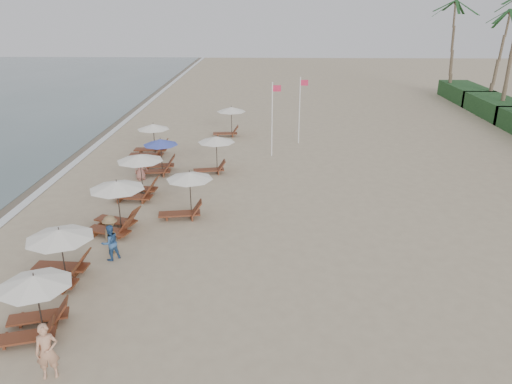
{
  "coord_description": "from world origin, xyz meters",
  "views": [
    {
      "loc": [
        1.36,
        -15.5,
        9.65
      ],
      "look_at": [
        0.77,
        6.14,
        1.3
      ],
      "focal_mm": 34.42,
      "sensor_mm": 36.0,
      "label": 1
    }
  ],
  "objects_px": {
    "lounger_station_3": "(137,177)",
    "lounger_station_4": "(157,157)",
    "beachgoer_mid_a": "(110,243)",
    "flag_pole_near": "(273,116)",
    "lounger_station_2": "(114,206)",
    "lounger_station_5": "(150,142)",
    "inland_station_0": "(185,190)",
    "beachgoer_near": "(47,351)",
    "lounger_station_1": "(56,255)",
    "inland_station_2": "(229,118)",
    "lounger_station_0": "(32,304)",
    "inland_station_1": "(213,150)",
    "beachgoer_far_b": "(140,167)",
    "beachgoer_mid_b": "(111,235)"
  },
  "relations": [
    {
      "from": "lounger_station_1",
      "to": "lounger_station_5",
      "type": "xyz_separation_m",
      "value": [
        -0.25,
        15.93,
        -0.11
      ]
    },
    {
      "from": "beachgoer_mid_a",
      "to": "beachgoer_far_b",
      "type": "bearing_deg",
      "value": -126.8
    },
    {
      "from": "inland_station_1",
      "to": "inland_station_2",
      "type": "height_order",
      "value": "same"
    },
    {
      "from": "lounger_station_2",
      "to": "lounger_station_3",
      "type": "relative_size",
      "value": 0.98
    },
    {
      "from": "lounger_station_4",
      "to": "beachgoer_mid_a",
      "type": "distance_m",
      "value": 10.83
    },
    {
      "from": "inland_station_0",
      "to": "inland_station_1",
      "type": "bearing_deg",
      "value": 84.64
    },
    {
      "from": "lounger_station_5",
      "to": "lounger_station_4",
      "type": "bearing_deg",
      "value": -70.16
    },
    {
      "from": "lounger_station_3",
      "to": "beachgoer_near",
      "type": "xyz_separation_m",
      "value": [
        0.95,
        -13.37,
        -0.33
      ]
    },
    {
      "from": "beachgoer_near",
      "to": "flag_pole_near",
      "type": "relative_size",
      "value": 0.34
    },
    {
      "from": "inland_station_1",
      "to": "beachgoer_mid_a",
      "type": "xyz_separation_m",
      "value": [
        -2.96,
        -10.94,
        -0.69
      ]
    },
    {
      "from": "beachgoer_near",
      "to": "lounger_station_2",
      "type": "bearing_deg",
      "value": 78.43
    },
    {
      "from": "beachgoer_mid_a",
      "to": "inland_station_1",
      "type": "bearing_deg",
      "value": -148.85
    },
    {
      "from": "lounger_station_1",
      "to": "lounger_station_4",
      "type": "xyz_separation_m",
      "value": [
        0.98,
        12.52,
        -0.1
      ]
    },
    {
      "from": "lounger_station_0",
      "to": "lounger_station_5",
      "type": "bearing_deg",
      "value": 92.35
    },
    {
      "from": "lounger_station_1",
      "to": "flag_pole_near",
      "type": "relative_size",
      "value": 0.56
    },
    {
      "from": "lounger_station_1",
      "to": "lounger_station_3",
      "type": "xyz_separation_m",
      "value": [
        0.81,
        8.43,
        0.09
      ]
    },
    {
      "from": "beachgoer_mid_a",
      "to": "flag_pole_near",
      "type": "height_order",
      "value": "flag_pole_near"
    },
    {
      "from": "flag_pole_near",
      "to": "lounger_station_3",
      "type": "bearing_deg",
      "value": -132.53
    },
    {
      "from": "inland_station_0",
      "to": "inland_station_2",
      "type": "relative_size",
      "value": 1.04
    },
    {
      "from": "lounger_station_2",
      "to": "flag_pole_near",
      "type": "bearing_deg",
      "value": 59.12
    },
    {
      "from": "lounger_station_0",
      "to": "lounger_station_2",
      "type": "xyz_separation_m",
      "value": [
        0.31,
        7.42,
        0.14
      ]
    },
    {
      "from": "lounger_station_0",
      "to": "beachgoer_far_b",
      "type": "relative_size",
      "value": 1.66
    },
    {
      "from": "lounger_station_0",
      "to": "beachgoer_far_b",
      "type": "xyz_separation_m",
      "value": [
        -0.26,
        14.33,
        -0.32
      ]
    },
    {
      "from": "lounger_station_0",
      "to": "flag_pole_near",
      "type": "bearing_deg",
      "value": 68.99
    },
    {
      "from": "lounger_station_1",
      "to": "inland_station_1",
      "type": "bearing_deg",
      "value": 70.85
    },
    {
      "from": "lounger_station_1",
      "to": "inland_station_1",
      "type": "relative_size",
      "value": 1.06
    },
    {
      "from": "lounger_station_1",
      "to": "beachgoer_far_b",
      "type": "height_order",
      "value": "lounger_station_1"
    },
    {
      "from": "lounger_station_4",
      "to": "lounger_station_1",
      "type": "bearing_deg",
      "value": -94.48
    },
    {
      "from": "flag_pole_near",
      "to": "inland_station_0",
      "type": "bearing_deg",
      "value": -112.19
    },
    {
      "from": "beachgoer_near",
      "to": "beachgoer_far_b",
      "type": "distance_m",
      "value": 16.25
    },
    {
      "from": "lounger_station_2",
      "to": "inland_station_2",
      "type": "relative_size",
      "value": 1.04
    },
    {
      "from": "inland_station_0",
      "to": "beachgoer_far_b",
      "type": "distance_m",
      "value": 6.35
    },
    {
      "from": "lounger_station_5",
      "to": "beachgoer_near",
      "type": "relative_size",
      "value": 1.61
    },
    {
      "from": "lounger_station_0",
      "to": "inland_station_1",
      "type": "relative_size",
      "value": 0.97
    },
    {
      "from": "lounger_station_3",
      "to": "lounger_station_5",
      "type": "bearing_deg",
      "value": 98.03
    },
    {
      "from": "inland_station_2",
      "to": "beachgoer_mid_a",
      "type": "distance_m",
      "value": 20.07
    },
    {
      "from": "beachgoer_mid_a",
      "to": "lounger_station_3",
      "type": "bearing_deg",
      "value": -128.45
    },
    {
      "from": "inland_station_1",
      "to": "inland_station_2",
      "type": "bearing_deg",
      "value": 88.5
    },
    {
      "from": "lounger_station_5",
      "to": "inland_station_0",
      "type": "bearing_deg",
      "value": -68.05
    },
    {
      "from": "lounger_station_3",
      "to": "inland_station_2",
      "type": "xyz_separation_m",
      "value": [
        3.81,
        13.08,
        0.25
      ]
    },
    {
      "from": "inland_station_0",
      "to": "beachgoer_mid_b",
      "type": "distance_m",
      "value": 4.55
    },
    {
      "from": "beachgoer_near",
      "to": "lounger_station_1",
      "type": "bearing_deg",
      "value": 92.35
    },
    {
      "from": "inland_station_2",
      "to": "lounger_station_2",
      "type": "bearing_deg",
      "value": -102.41
    },
    {
      "from": "inland_station_0",
      "to": "lounger_station_0",
      "type": "bearing_deg",
      "value": -109.64
    },
    {
      "from": "lounger_station_1",
      "to": "beachgoer_mid_a",
      "type": "bearing_deg",
      "value": 49.97
    },
    {
      "from": "lounger_station_4",
      "to": "beachgoer_near",
      "type": "relative_size",
      "value": 1.54
    },
    {
      "from": "lounger_station_3",
      "to": "lounger_station_4",
      "type": "bearing_deg",
      "value": 87.57
    },
    {
      "from": "beachgoer_mid_a",
      "to": "beachgoer_far_b",
      "type": "height_order",
      "value": "beachgoer_far_b"
    },
    {
      "from": "lounger_station_4",
      "to": "inland_station_0",
      "type": "relative_size",
      "value": 0.95
    },
    {
      "from": "lounger_station_1",
      "to": "inland_station_1",
      "type": "height_order",
      "value": "inland_station_1"
    }
  ]
}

